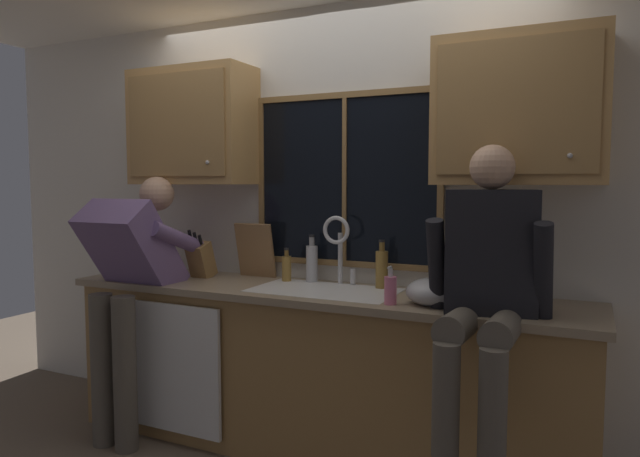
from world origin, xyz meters
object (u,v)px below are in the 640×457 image
at_px(person_standing, 131,278).
at_px(bottle_tall_clear, 312,263).
at_px(bottle_green_glass, 382,268).
at_px(person_sitting_on_counter, 486,276).
at_px(mixing_bowl, 433,292).
at_px(soap_dispenser, 390,290).
at_px(bottle_amber_small, 287,268).
at_px(knife_block, 201,260).
at_px(cutting_board, 255,250).

xyz_separation_m(person_standing, bottle_tall_clear, (0.93, 0.52, 0.08)).
bearing_deg(person_standing, bottle_green_glass, 20.03).
height_order(person_sitting_on_counter, mixing_bowl, person_sitting_on_counter).
height_order(person_standing, soap_dispenser, person_standing).
bearing_deg(person_sitting_on_counter, bottle_tall_clear, 156.17).
bearing_deg(person_standing, bottle_amber_small, 31.02).
bearing_deg(soap_dispenser, bottle_tall_clear, 147.23).
bearing_deg(person_standing, person_sitting_on_counter, 1.05).
bearing_deg(person_sitting_on_counter, knife_block, 169.55).
distance_m(cutting_board, mixing_bowl, 1.26).
xyz_separation_m(person_sitting_on_counter, knife_block, (-1.78, 0.33, -0.08)).
distance_m(bottle_green_glass, bottle_tall_clear, 0.44).
relative_size(person_sitting_on_counter, soap_dispenser, 6.65).
xyz_separation_m(bottle_tall_clear, bottle_amber_small, (-0.15, -0.05, -0.03)).
height_order(bottle_green_glass, bottle_tall_clear, bottle_tall_clear).
distance_m(person_sitting_on_counter, soap_dispenser, 0.48).
relative_size(cutting_board, mixing_bowl, 1.28).
xyz_separation_m(cutting_board, bottle_tall_clear, (0.40, -0.00, -0.05)).
bearing_deg(mixing_bowl, bottle_amber_small, 164.56).
relative_size(knife_block, bottle_tall_clear, 1.14).
distance_m(knife_block, bottle_amber_small, 0.56).
distance_m(person_sitting_on_counter, bottle_green_glass, 0.79).
bearing_deg(soap_dispenser, person_standing, -175.76).
bearing_deg(bottle_tall_clear, mixing_bowl, -21.00).
bearing_deg(bottle_green_glass, person_standing, -159.97).
relative_size(mixing_bowl, bottle_green_glass, 0.99).
relative_size(cutting_board, soap_dispenser, 1.81).
xyz_separation_m(cutting_board, bottle_amber_small, (0.25, -0.05, -0.09)).
relative_size(knife_block, cutting_board, 0.94).
xyz_separation_m(person_sitting_on_counter, bottle_amber_small, (-1.23, 0.43, -0.10)).
relative_size(bottle_green_glass, bottle_amber_small, 1.36).
height_order(person_sitting_on_counter, bottle_green_glass, person_sitting_on_counter).
relative_size(mixing_bowl, soap_dispenser, 1.42).
distance_m(bottle_tall_clear, bottle_amber_small, 0.16).
xyz_separation_m(knife_block, bottle_amber_small, (0.55, 0.10, -0.03)).
distance_m(cutting_board, soap_dispenser, 1.10).
bearing_deg(bottle_tall_clear, bottle_amber_small, -161.91).
bearing_deg(knife_block, person_standing, -122.14).
relative_size(knife_block, mixing_bowl, 1.20).
distance_m(knife_block, bottle_tall_clear, 0.71).
distance_m(person_sitting_on_counter, mixing_bowl, 0.34).
relative_size(bottle_green_glass, bottle_tall_clear, 0.97).
distance_m(mixing_bowl, bottle_amber_small, 0.99).
bearing_deg(soap_dispenser, knife_block, 169.25).
distance_m(person_standing, person_sitting_on_counter, 2.02).
height_order(person_standing, bottle_tall_clear, person_standing).
bearing_deg(person_sitting_on_counter, bottle_green_glass, 144.23).
distance_m(person_sitting_on_counter, bottle_amber_small, 1.31).
bearing_deg(bottle_green_glass, person_sitting_on_counter, -35.77).
xyz_separation_m(soap_dispenser, bottle_green_glass, (-0.18, 0.38, 0.04)).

